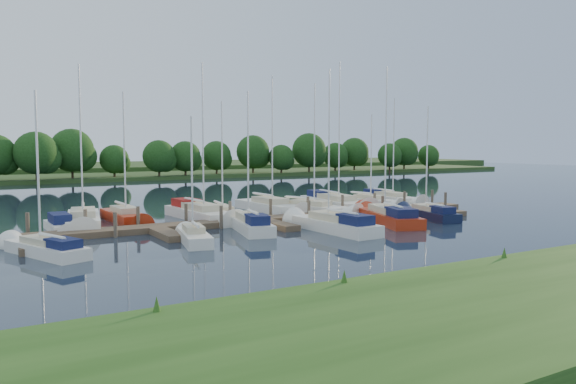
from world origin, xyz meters
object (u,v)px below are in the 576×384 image
dock (263,221)px  sailboat_n_5 (222,214)px  motorboat (60,227)px  sailboat_s_2 (250,226)px

dock → sailboat_n_5: bearing=102.2°
dock → motorboat: (-13.37, 3.76, 0.13)m
motorboat → sailboat_n_5: 12.36m
motorboat → sailboat_n_5: sailboat_n_5 is taller
sailboat_n_5 → sailboat_s_2: (-1.26, -7.46, 0.08)m
sailboat_n_5 → sailboat_s_2: 7.57m
sailboat_s_2 → motorboat: bearing=163.7°
dock → motorboat: size_ratio=7.86×
motorboat → sailboat_s_2: 12.69m
sailboat_n_5 → sailboat_s_2: bearing=89.6°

